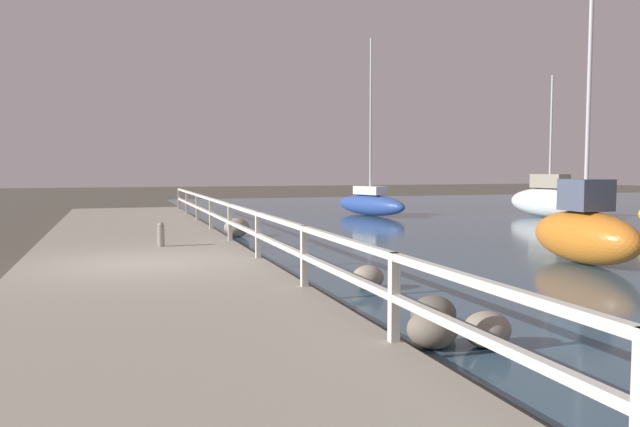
{
  "coord_description": "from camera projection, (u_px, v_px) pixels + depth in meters",
  "views": [
    {
      "loc": [
        -0.52,
        -12.34,
        2.04
      ],
      "look_at": [
        2.79,
        -2.34,
        1.28
      ],
      "focal_mm": 35.0,
      "sensor_mm": 36.0,
      "label": 1
    }
  ],
  "objects": [
    {
      "name": "dock_walkway",
      "position": [
        144.0,
        269.0,
        11.99
      ],
      "size": [
        4.67,
        36.0,
        0.22
      ],
      "color": "gray",
      "rests_on": "ground"
    },
    {
      "name": "boulder_upstream",
      "position": [
        237.0,
        227.0,
        18.65
      ],
      "size": [
        0.76,
        0.68,
        0.57
      ],
      "color": "gray",
      "rests_on": "ground"
    },
    {
      "name": "boulder_downstream",
      "position": [
        368.0,
        277.0,
        10.52
      ],
      "size": [
        0.54,
        0.49,
        0.41
      ],
      "color": "gray",
      "rests_on": "ground"
    },
    {
      "name": "sailboat_orange",
      "position": [
        585.0,
        231.0,
        13.32
      ],
      "size": [
        1.27,
        3.15,
        7.59
      ],
      "rotation": [
        0.0,
        0.0,
        -0.04
      ],
      "color": "orange",
      "rests_on": "water_surface"
    },
    {
      "name": "mooring_bollard",
      "position": [
        161.0,
        234.0,
        14.57
      ],
      "size": [
        0.17,
        0.17,
        0.57
      ],
      "color": "gray",
      "rests_on": "dock_walkway"
    },
    {
      "name": "ground_plane",
      "position": [
        145.0,
        275.0,
        12.0
      ],
      "size": [
        120.0,
        120.0,
        0.0
      ],
      "primitive_type": "plane",
      "color": "#4C473D"
    },
    {
      "name": "sailboat_white",
      "position": [
        549.0,
        200.0,
        26.25
      ],
      "size": [
        1.45,
        4.55,
        5.91
      ],
      "rotation": [
        0.0,
        0.0,
        0.11
      ],
      "color": "white",
      "rests_on": "water_surface"
    },
    {
      "name": "railing",
      "position": [
        258.0,
        226.0,
        12.63
      ],
      "size": [
        0.1,
        32.5,
        0.94
      ],
      "color": "silver",
      "rests_on": "dock_walkway"
    },
    {
      "name": "boulder_water_edge",
      "position": [
        432.0,
        329.0,
        7.06
      ],
      "size": [
        0.59,
        0.53,
        0.44
      ],
      "color": "slate",
      "rests_on": "ground"
    },
    {
      "name": "sailboat_blue",
      "position": [
        370.0,
        203.0,
        27.17
      ],
      "size": [
        2.04,
        4.63,
        7.61
      ],
      "rotation": [
        0.0,
        0.0,
        0.25
      ],
      "color": "#2D4C9E",
      "rests_on": "water_surface"
    },
    {
      "name": "boulder_mid_strip",
      "position": [
        487.0,
        330.0,
        7.09
      ],
      "size": [
        0.56,
        0.5,
        0.42
      ],
      "color": "gray",
      "rests_on": "ground"
    },
    {
      "name": "boulder_near_dock",
      "position": [
        433.0,
        313.0,
        7.85
      ],
      "size": [
        0.58,
        0.53,
        0.44
      ],
      "color": "#666056",
      "rests_on": "ground"
    }
  ]
}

